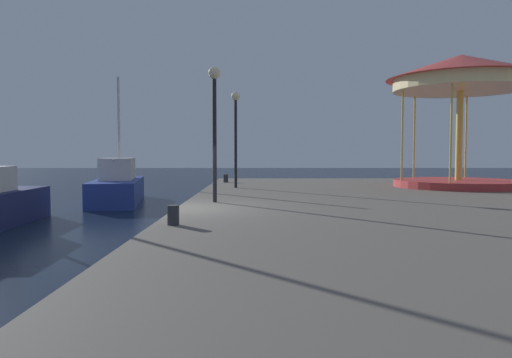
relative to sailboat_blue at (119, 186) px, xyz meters
The scene contains 8 objects.
ground_plane 9.96m from the sailboat_blue, 65.13° to the right, with size 120.00×120.00×0.00m, color black.
quay_dock 14.98m from the sailboat_blue, 36.96° to the right, with size 15.59×29.50×0.80m, color #5B564F.
sailboat_blue is the anchor object (origin of this frame).
carousel 15.60m from the sailboat_blue, ahead, with size 6.17×6.17×5.61m.
lamp_post_near_edge 9.49m from the sailboat_blue, 56.05° to the right, with size 0.36×0.36×3.97m.
lamp_post_mid_promenade 6.33m from the sailboat_blue, 16.71° to the right, with size 0.36×0.36×4.00m.
bollard_north 12.87m from the sailboat_blue, 68.96° to the right, with size 0.24×0.24×0.40m, color #2D2D33.
bollard_center 5.19m from the sailboat_blue, 22.63° to the left, with size 0.24×0.24×0.40m, color #2D2D33.
Camera 1 is at (2.11, -12.50, 2.24)m, focal length 33.30 mm.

